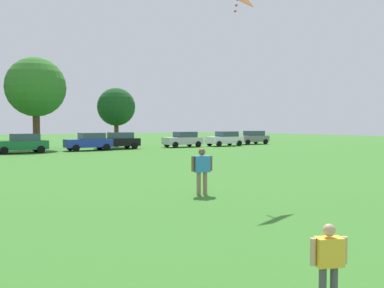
% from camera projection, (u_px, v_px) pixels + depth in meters
% --- Properties ---
extents(child_kite_flyer, '(0.50, 0.34, 1.13)m').
position_uv_depth(child_kite_flyer, '(329.00, 257.00, 5.57)').
color(child_kite_flyer, '#4C4C51').
rests_on(child_kite_flyer, ground).
extents(adult_bystander, '(0.75, 0.43, 1.63)m').
position_uv_depth(adult_bystander, '(202.00, 167.00, 14.46)').
color(adult_bystander, '#8C7259').
rests_on(adult_bystander, ground).
extents(parked_car_green_3, '(4.30, 2.02, 1.68)m').
position_uv_depth(parked_car_green_3, '(22.00, 143.00, 35.45)').
color(parked_car_green_3, '#196B38').
rests_on(parked_car_green_3, ground).
extents(parked_car_blue_4, '(4.30, 2.02, 1.68)m').
position_uv_depth(parked_car_blue_4, '(89.00, 142.00, 39.20)').
color(parked_car_blue_4, '#1E38AD').
rests_on(parked_car_blue_4, ground).
extents(parked_car_black_5, '(4.30, 2.02, 1.68)m').
position_uv_depth(parked_car_black_5, '(118.00, 141.00, 41.42)').
color(parked_car_black_5, black).
rests_on(parked_car_black_5, ground).
extents(parked_car_silver_6, '(4.30, 2.02, 1.68)m').
position_uv_depth(parked_car_silver_6, '(183.00, 139.00, 45.20)').
color(parked_car_silver_6, silver).
rests_on(parked_car_silver_6, ground).
extents(parked_car_white_7, '(4.30, 2.02, 1.68)m').
position_uv_depth(parked_car_white_7, '(225.00, 139.00, 47.52)').
color(parked_car_white_7, white).
rests_on(parked_car_white_7, ground).
extents(parked_car_gray_8, '(4.30, 2.02, 1.68)m').
position_uv_depth(parked_car_gray_8, '(252.00, 137.00, 51.78)').
color(parked_car_gray_8, slate).
rests_on(parked_car_gray_8, ground).
extents(tree_right, '(5.81, 5.81, 9.06)m').
position_uv_depth(tree_right, '(36.00, 87.00, 40.55)').
color(tree_right, brown).
rests_on(tree_right, ground).
extents(tree_far_right, '(4.17, 4.17, 6.50)m').
position_uv_depth(tree_far_right, '(116.00, 107.00, 45.52)').
color(tree_far_right, brown).
rests_on(tree_far_right, ground).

